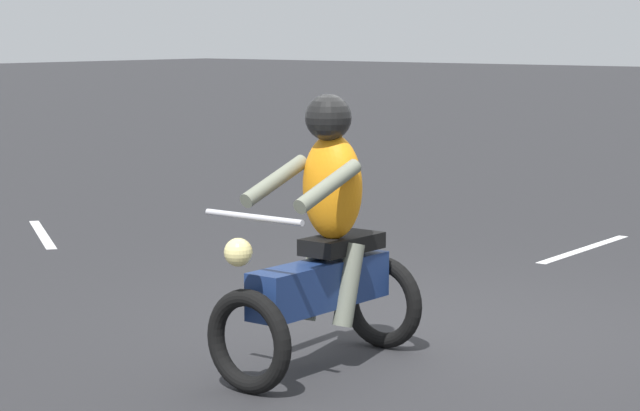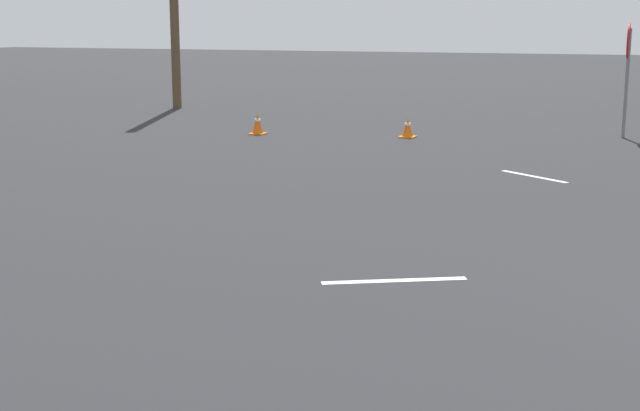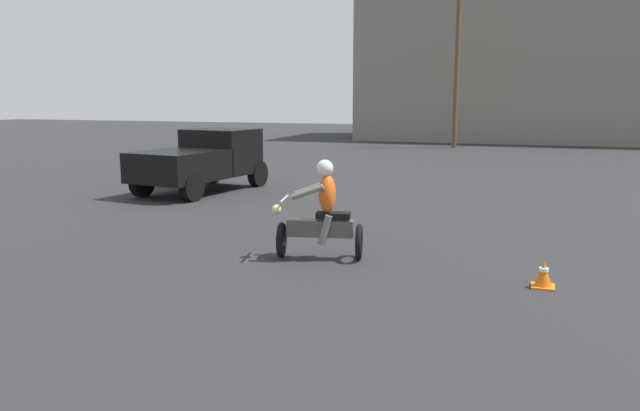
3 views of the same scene
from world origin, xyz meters
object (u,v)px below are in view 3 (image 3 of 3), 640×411
at_px(motorcycle_rider_background, 322,216).
at_px(pickup_truck, 203,159).
at_px(utility_pole_far, 457,70).
at_px(traffic_cone_mid_center, 543,275).

relative_size(motorcycle_rider_background, pickup_truck, 0.38).
height_order(motorcycle_rider_background, pickup_truck, pickup_truck).
height_order(pickup_truck, utility_pole_far, utility_pole_far).
distance_m(motorcycle_rider_background, utility_pole_far, 24.09).
distance_m(motorcycle_rider_background, traffic_cone_mid_center, 3.56).
xyz_separation_m(motorcycle_rider_background, traffic_cone_mid_center, (3.48, -0.50, -0.54)).
height_order(motorcycle_rider_background, traffic_cone_mid_center, motorcycle_rider_background).
xyz_separation_m(pickup_truck, traffic_cone_mid_center, (9.11, -6.53, -0.74)).
relative_size(pickup_truck, traffic_cone_mid_center, 11.27).
xyz_separation_m(motorcycle_rider_background, pickup_truck, (-5.63, 6.03, 0.20)).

